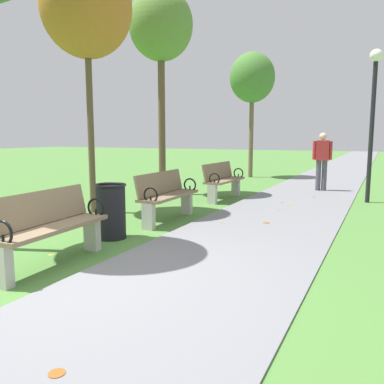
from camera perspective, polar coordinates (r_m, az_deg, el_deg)
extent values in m
plane|color=#4C7F38|center=(4.78, -15.80, -11.20)|extent=(80.00, 80.00, 0.00)
cube|color=slate|center=(21.48, 21.03, 3.41)|extent=(2.43, 44.00, 0.02)
cube|color=#7A664C|center=(5.00, -19.40, -4.85)|extent=(0.52, 1.62, 0.05)
cube|color=#7A664C|center=(5.09, -21.10, -2.14)|extent=(0.20, 1.60, 0.40)
cube|color=#B7B5AD|center=(4.57, -25.60, -9.66)|extent=(0.21, 0.13, 0.45)
cube|color=#B7B5AD|center=(5.61, -14.15, -5.89)|extent=(0.21, 0.13, 0.45)
torus|color=black|center=(4.42, -25.56, -5.33)|extent=(0.27, 0.04, 0.27)
cylinder|color=black|center=(4.44, -25.50, -6.34)|extent=(0.03, 0.03, 0.12)
torus|color=black|center=(5.51, -13.66, -2.23)|extent=(0.27, 0.04, 0.27)
cylinder|color=black|center=(5.53, -13.63, -3.05)|extent=(0.03, 0.03, 0.12)
cube|color=#7A664C|center=(7.23, -3.28, -0.52)|extent=(0.47, 1.61, 0.05)
cube|color=#7A664C|center=(7.29, -4.62, 1.32)|extent=(0.16, 1.60, 0.40)
cube|color=#B7B5AD|center=(6.64, -6.27, -3.52)|extent=(0.20, 0.12, 0.45)
cube|color=#B7B5AD|center=(7.92, -0.76, -1.58)|extent=(0.20, 0.12, 0.45)
torus|color=black|center=(6.53, -5.96, -0.46)|extent=(0.27, 0.04, 0.27)
cylinder|color=black|center=(6.54, -5.95, -1.15)|extent=(0.03, 0.03, 0.12)
torus|color=black|center=(7.86, -0.30, 1.03)|extent=(0.27, 0.04, 0.27)
cylinder|color=black|center=(7.87, -0.30, 0.46)|extent=(0.03, 0.03, 0.12)
cube|color=#7A664C|center=(9.74, 4.76, 1.69)|extent=(0.48, 1.61, 0.05)
cube|color=#7A664C|center=(9.80, 3.74, 3.05)|extent=(0.16, 1.60, 0.40)
cube|color=#B7B5AD|center=(9.10, 2.93, -0.33)|extent=(0.20, 0.13, 0.45)
cube|color=#B7B5AD|center=(10.45, 6.31, 0.72)|extent=(0.20, 0.13, 0.45)
torus|color=black|center=(9.01, 3.25, 1.92)|extent=(0.27, 0.04, 0.27)
cylinder|color=black|center=(9.02, 3.24, 1.42)|extent=(0.03, 0.03, 0.12)
torus|color=black|center=(10.41, 6.69, 2.71)|extent=(0.27, 0.04, 0.27)
cylinder|color=black|center=(10.42, 6.68, 2.27)|extent=(0.03, 0.03, 0.12)
cylinder|color=brown|center=(8.27, -14.35, 8.81)|extent=(0.13, 0.13, 3.39)
ellipsoid|color=#B26B28|center=(8.62, -14.94, 24.32)|extent=(1.75, 1.75, 1.92)
cylinder|color=brown|center=(10.62, -4.36, 9.88)|extent=(0.18, 0.18, 3.78)
ellipsoid|color=#5B8438|center=(10.98, -4.51, 22.85)|extent=(1.64, 1.64, 1.80)
cylinder|color=brown|center=(15.19, 8.49, 7.98)|extent=(0.16, 0.16, 3.10)
ellipsoid|color=#477A33|center=(15.34, 8.66, 15.97)|extent=(1.65, 1.65, 1.82)
cylinder|color=#4C4C56|center=(11.78, 17.69, 2.29)|extent=(0.14, 0.14, 0.85)
cylinder|color=#4C4C56|center=(11.79, 18.47, 2.26)|extent=(0.14, 0.14, 0.85)
cube|color=#B22D2D|center=(11.74, 18.23, 5.70)|extent=(0.38, 0.28, 0.56)
sphere|color=beige|center=(11.74, 18.31, 7.60)|extent=(0.20, 0.20, 0.20)
cylinder|color=#B22D2D|center=(11.73, 17.15, 5.74)|extent=(0.09, 0.09, 0.52)
cylinder|color=#B22D2D|center=(11.76, 19.30, 5.65)|extent=(0.09, 0.09, 0.52)
cylinder|color=black|center=(6.15, -11.57, -2.90)|extent=(0.44, 0.44, 0.80)
torus|color=black|center=(6.09, -11.68, 0.98)|extent=(0.48, 0.48, 0.04)
cylinder|color=black|center=(10.09, 24.37, 7.62)|extent=(0.10, 0.10, 3.20)
sphere|color=white|center=(10.25, 24.96, 17.38)|extent=(0.28, 0.28, 0.28)
cylinder|color=#BC842D|center=(8.52, 12.35, -2.47)|extent=(0.06, 0.06, 0.00)
cylinder|color=brown|center=(10.52, 17.07, -0.65)|extent=(0.12, 0.12, 0.00)
cylinder|color=gold|center=(7.77, -14.64, -3.71)|extent=(0.12, 0.12, 0.00)
cylinder|color=#93511E|center=(7.19, 10.67, -4.36)|extent=(0.16, 0.16, 0.00)
cylinder|color=#BC842D|center=(9.20, 13.85, -1.74)|extent=(0.15, 0.15, 0.00)
cylinder|color=#AD6B23|center=(7.11, -15.02, -4.80)|extent=(0.15, 0.15, 0.00)
cylinder|color=#AD6B23|center=(9.46, 12.78, -1.44)|extent=(0.10, 0.10, 0.00)
cylinder|color=#AD6B23|center=(9.93, 4.93, -0.94)|extent=(0.11, 0.11, 0.00)
cylinder|color=brown|center=(8.70, -4.83, -2.23)|extent=(0.14, 0.14, 0.00)
cylinder|color=#AD6B23|center=(7.04, -21.85, -5.24)|extent=(0.11, 0.11, 0.00)
cylinder|color=#BC842D|center=(12.79, 5.42, 1.07)|extent=(0.10, 0.10, 0.00)
cylinder|color=#93511E|center=(2.97, -18.86, -23.42)|extent=(0.16, 0.16, 0.00)
cylinder|color=gold|center=(12.77, 4.92, 1.07)|extent=(0.14, 0.14, 0.00)
cylinder|color=#BC842D|center=(7.13, 4.27, -4.34)|extent=(0.09, 0.09, 0.00)
cylinder|color=gold|center=(5.60, -19.64, -8.49)|extent=(0.07, 0.07, 0.00)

